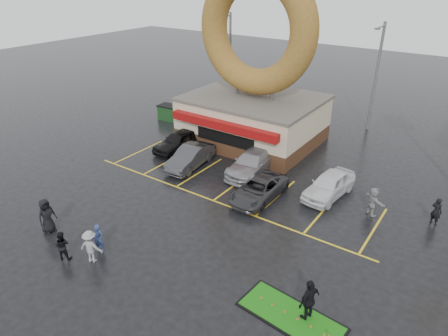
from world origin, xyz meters
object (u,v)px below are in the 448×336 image
Objects in this scene: streetlight_mid at (376,75)px; car_dgrey at (190,157)px; person_blue at (98,239)px; car_silver at (252,163)px; car_white at (329,185)px; donut_shop at (254,87)px; person_cameraman at (309,300)px; car_grey at (259,189)px; streetlight_left at (230,57)px; putting_green at (291,316)px; dumpster at (169,113)px; car_black at (179,141)px.

car_dgrey is (-8.09, -14.68, -4.03)m from streetlight_mid.
car_dgrey is 10.30m from person_blue.
streetlight_mid is 1.73× the size of car_silver.
car_dgrey is at bearing -160.64° from car_silver.
car_white is at bearing -83.21° from streetlight_mid.
donut_shop is 17.21m from person_blue.
person_cameraman reaches higher than car_silver.
donut_shop reaches higher than streetlight_mid.
car_grey is at bearing -55.92° from car_silver.
person_blue is at bearing -62.47° from person_cameraman.
putting_green is at bearing -50.75° from streetlight_left.
streetlight_left is 8.47m from dumpster.
car_silver is at bearing -59.01° from donut_shop.
car_silver is 2.66× the size of person_cameraman.
putting_green is (18.00, -22.03, -4.75)m from streetlight_left.
streetlight_left is at bearing 107.73° from car_dgrey.
person_blue is at bearing -85.81° from donut_shop.
dumpster is (-11.99, 4.80, -0.10)m from car_silver.
streetlight_left is 5.00× the size of dumpster.
streetlight_mid is 23.48m from person_cameraman.
dumpster is (-14.15, 7.56, 0.01)m from car_grey.
car_silver is 11.92m from person_blue.
car_dgrey is 14.99m from person_cameraman.
car_black is 3.07m from car_dgrey.
streetlight_mid reaches higher than putting_green.
car_silver is at bearing 68.55° from person_blue.
streetlight_mid reaches higher than car_grey.
person_blue is at bearing -63.74° from dumpster.
car_dgrey is 10.28m from dumpster.
car_black is 6.60m from car_silver.
car_silver is 13.02m from person_cameraman.
car_white is (3.39, 2.76, 0.12)m from car_grey.
streetlight_left is at bearing 125.96° from car_silver.
person_blue is 0.87× the size of dumpster.
car_dgrey is 1.01× the size of car_white.
dumpster is (-5.39, 4.80, -0.13)m from car_black.
dumpster is (-7.91, 6.56, -0.10)m from car_dgrey.
person_cameraman is 1.14m from putting_green.
streetlight_left reaches higher than person_blue.
dumpster is at bearing 134.68° from car_dgrey.
car_grey is (-1.85, -15.68, -4.14)m from streetlight_mid.
car_white is at bearing 4.74° from car_dgrey.
streetlight_mid is at bearing 83.79° from car_grey.
person_cameraman is (4.56, -22.72, -3.80)m from streetlight_mid.
car_white is at bearing -30.21° from donut_shop.
car_silver is (6.60, 0.00, -0.03)m from car_black.
streetlight_mid is 1.99× the size of putting_green.
person_blue is (-7.31, -11.79, 0.02)m from car_white.
streetlight_mid reaches higher than car_black.
streetlight_left is 28.84m from putting_green.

